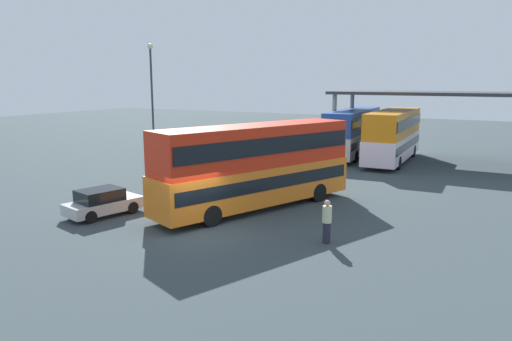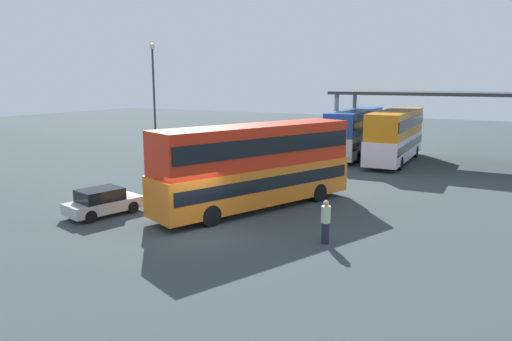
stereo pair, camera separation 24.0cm
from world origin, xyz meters
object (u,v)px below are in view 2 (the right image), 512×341
(double_decker_main, at_px, (256,163))
(parked_hatchback, at_px, (103,202))
(double_decker_mid_row, at_px, (395,134))
(pedestrian_waiting, at_px, (326,222))
(double_decker_near_canopy, at_px, (355,131))
(lamppost_tall, at_px, (154,91))

(double_decker_main, bearing_deg, parked_hatchback, 150.30)
(double_decker_mid_row, xyz_separation_m, pedestrian_waiting, (2.05, -21.22, -1.37))
(double_decker_main, distance_m, double_decker_near_canopy, 19.53)
(double_decker_near_canopy, height_order, lamppost_tall, lamppost_tall)
(lamppost_tall, xyz_separation_m, pedestrian_waiting, (18.87, -11.77, -4.83))
(double_decker_mid_row, relative_size, lamppost_tall, 1.17)
(parked_hatchback, bearing_deg, lamppost_tall, 44.85)
(lamppost_tall, relative_size, pedestrian_waiting, 5.17)
(double_decker_main, xyz_separation_m, double_decker_near_canopy, (-0.81, 19.52, -0.16))
(double_decker_main, relative_size, parked_hatchback, 2.93)
(double_decker_main, distance_m, parked_hatchback, 7.84)
(parked_hatchback, xyz_separation_m, lamppost_tall, (-7.81, 13.15, 5.07))
(parked_hatchback, xyz_separation_m, double_decker_near_canopy, (5.19, 24.27, 1.54))
(parked_hatchback, height_order, lamppost_tall, lamppost_tall)
(double_decker_main, height_order, pedestrian_waiting, double_decker_main)
(double_decker_main, bearing_deg, double_decker_mid_row, 12.35)
(double_decker_main, xyz_separation_m, lamppost_tall, (-13.81, 8.40, 3.37))
(double_decker_main, relative_size, pedestrian_waiting, 6.38)
(double_decker_near_canopy, bearing_deg, double_decker_mid_row, -116.63)
(double_decker_main, relative_size, lamppost_tall, 1.23)
(double_decker_near_canopy, xyz_separation_m, lamppost_tall, (-13.00, -11.11, 3.53))
(double_decker_mid_row, xyz_separation_m, lamppost_tall, (-16.82, -9.45, 3.46))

